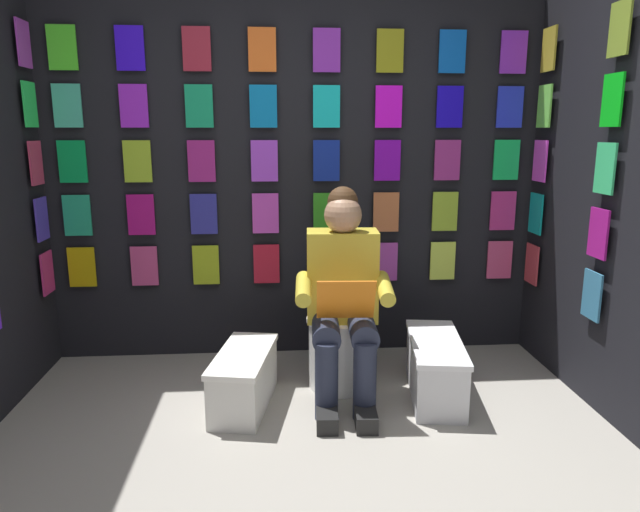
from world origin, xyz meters
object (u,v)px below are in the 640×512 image
(comic_longbox_far, at_px, (244,379))
(person_reading, at_px, (343,296))
(comic_longbox_near, at_px, (435,368))
(toilet, at_px, (340,329))

(comic_longbox_far, bearing_deg, person_reading, -162.14)
(comic_longbox_near, bearing_deg, person_reading, 5.03)
(toilet, bearing_deg, comic_longbox_near, 156.87)
(person_reading, distance_m, comic_longbox_near, 0.68)
(toilet, height_order, person_reading, person_reading)
(toilet, height_order, comic_longbox_far, toilet)
(comic_longbox_near, distance_m, comic_longbox_far, 1.08)
(toilet, distance_m, comic_longbox_far, 0.66)
(toilet, relative_size, person_reading, 0.65)
(toilet, xyz_separation_m, comic_longbox_far, (0.57, 0.30, -0.17))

